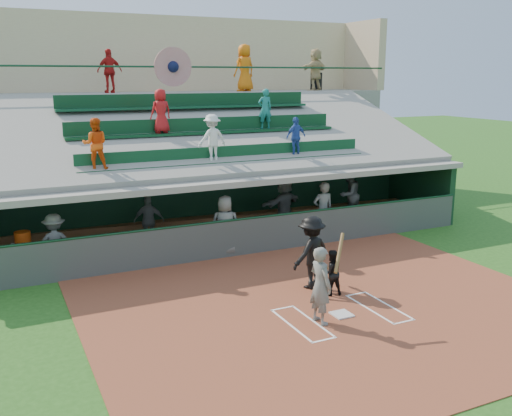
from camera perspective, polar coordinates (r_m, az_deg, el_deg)
name	(u,v)px	position (r m, az deg, el deg)	size (l,w,h in m)	color
ground	(342,316)	(13.17, 8.55, -10.60)	(100.00, 100.00, 0.00)	#225417
dirt_slab	(329,307)	(13.54, 7.36, -9.83)	(11.00, 9.00, 0.02)	brown
home_plate	(342,314)	(13.15, 8.55, -10.47)	(0.43, 0.43, 0.03)	silver
batters_box_chalk	(342,315)	(13.16, 8.55, -10.51)	(2.65, 1.85, 0.01)	silver
dugout_floor	(226,239)	(18.78, -2.98, -3.13)	(16.00, 3.50, 0.04)	gray
concourse_slab	(165,147)	(24.60, -9.11, 6.01)	(20.00, 3.00, 4.60)	gray
grandstand	(187,157)	(21.76, -6.88, 5.08)	(20.40, 10.40, 7.80)	#474C47
batter_at_plate	(321,285)	(12.40, 6.49, -7.64)	(0.87, 0.75, 1.95)	#585A55
catcher	(331,272)	(14.07, 7.52, -6.40)	(0.55, 0.43, 1.14)	black
home_umpire	(311,252)	(14.39, 5.55, -4.42)	(1.20, 0.69, 1.85)	black
dugout_bench	(207,223)	(19.82, -4.89, -1.53)	(15.69, 0.47, 0.47)	#945E35
white_table	(25,259)	(16.72, -22.12, -4.77)	(0.85, 0.64, 0.74)	silver
water_cooler	(23,239)	(16.48, -22.29, -2.92)	(0.42, 0.42, 0.42)	#C4400B
dugout_player_a	(55,243)	(16.33, -19.47, -3.33)	(1.05, 0.60, 1.63)	#595C56
dugout_player_b	(149,221)	(18.11, -10.65, -1.27)	(0.94, 0.39, 1.60)	#5D605B
dugout_player_c	(225,225)	(16.95, -3.09, -1.72)	(0.87, 0.57, 1.79)	#585A55
dugout_player_d	(284,204)	(19.42, 2.83, 0.36)	(1.76, 0.56, 1.89)	#5C5E59
dugout_player_e	(323,210)	(18.66, 6.71, -0.25)	(0.69, 0.45, 1.89)	#595C56
dugout_player_f	(349,195)	(21.05, 9.29, 1.33)	(0.96, 0.75, 1.99)	#5F615C
trash_bin	(316,82)	(26.85, 6.04, 12.46)	(0.53, 0.53, 0.80)	black
concourse_staff_a	(110,71)	(23.51, -14.43, 13.13)	(0.99, 0.41, 1.69)	red
concourse_staff_b	(244,68)	(24.56, -1.16, 13.82)	(0.95, 0.62, 1.95)	orange
concourse_staff_c	(315,70)	(26.06, 5.95, 13.59)	(1.71, 0.54, 1.84)	tan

